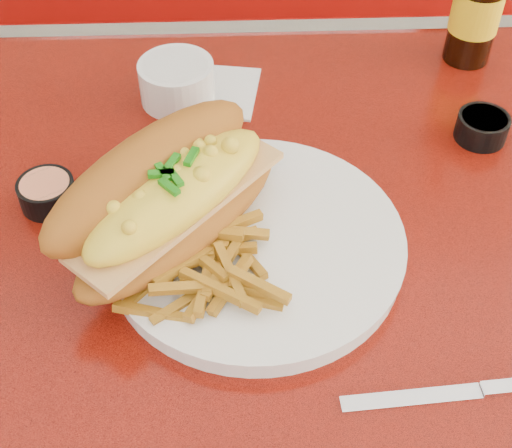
{
  "coord_description": "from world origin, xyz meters",
  "views": [
    {
      "loc": [
        -0.05,
        -0.46,
        1.3
      ],
      "look_at": [
        -0.03,
        -0.01,
        0.81
      ],
      "focal_mm": 50.0,
      "sensor_mm": 36.0,
      "label": 1
    }
  ],
  "objects_px": {
    "dinner_plate": "(256,244)",
    "fork": "(330,223)",
    "booth_bench_far": "(255,119)",
    "mac_hoagie": "(168,195)",
    "diner_table": "(280,338)",
    "sauce_cup_left": "(47,192)",
    "knife": "(471,391)",
    "gravy_ramekin": "(177,81)",
    "sauce_cup_right": "(482,126)"
  },
  "relations": [
    {
      "from": "dinner_plate",
      "to": "gravy_ramekin",
      "type": "height_order",
      "value": "gravy_ramekin"
    },
    {
      "from": "diner_table",
      "to": "knife",
      "type": "bearing_deg",
      "value": -49.46
    },
    {
      "from": "sauce_cup_left",
      "to": "sauce_cup_right",
      "type": "bearing_deg",
      "value": 10.59
    },
    {
      "from": "mac_hoagie",
      "to": "booth_bench_far",
      "type": "bearing_deg",
      "value": 34.76
    },
    {
      "from": "booth_bench_far",
      "to": "fork",
      "type": "xyz_separation_m",
      "value": [
        0.05,
        -0.8,
        0.5
      ]
    },
    {
      "from": "dinner_plate",
      "to": "fork",
      "type": "relative_size",
      "value": 2.92
    },
    {
      "from": "dinner_plate",
      "to": "sauce_cup_left",
      "type": "height_order",
      "value": "sauce_cup_left"
    },
    {
      "from": "sauce_cup_left",
      "to": "knife",
      "type": "distance_m",
      "value": 0.45
    },
    {
      "from": "diner_table",
      "to": "fork",
      "type": "relative_size",
      "value": 9.77
    },
    {
      "from": "sauce_cup_right",
      "to": "knife",
      "type": "distance_m",
      "value": 0.34
    },
    {
      "from": "diner_table",
      "to": "fork",
      "type": "bearing_deg",
      "value": 13.62
    },
    {
      "from": "fork",
      "to": "gravy_ramekin",
      "type": "bearing_deg",
      "value": 44.72
    },
    {
      "from": "dinner_plate",
      "to": "knife",
      "type": "relative_size",
      "value": 1.96
    },
    {
      "from": "gravy_ramekin",
      "to": "sauce_cup_left",
      "type": "xyz_separation_m",
      "value": [
        -0.13,
        -0.17,
        -0.01
      ]
    },
    {
      "from": "sauce_cup_left",
      "to": "diner_table",
      "type": "bearing_deg",
      "value": -15.9
    },
    {
      "from": "dinner_plate",
      "to": "sauce_cup_right",
      "type": "distance_m",
      "value": 0.31
    },
    {
      "from": "mac_hoagie",
      "to": "sauce_cup_right",
      "type": "bearing_deg",
      "value": -23.86
    },
    {
      "from": "booth_bench_far",
      "to": "fork",
      "type": "height_order",
      "value": "booth_bench_far"
    },
    {
      "from": "mac_hoagie",
      "to": "fork",
      "type": "bearing_deg",
      "value": -46.1
    },
    {
      "from": "fork",
      "to": "knife",
      "type": "relative_size",
      "value": 0.67
    },
    {
      "from": "dinner_plate",
      "to": "fork",
      "type": "bearing_deg",
      "value": 13.57
    },
    {
      "from": "booth_bench_far",
      "to": "sauce_cup_right",
      "type": "distance_m",
      "value": 0.85
    },
    {
      "from": "dinner_plate",
      "to": "mac_hoagie",
      "type": "relative_size",
      "value": 1.38
    },
    {
      "from": "knife",
      "to": "booth_bench_far",
      "type": "bearing_deg",
      "value": 94.29
    },
    {
      "from": "fork",
      "to": "gravy_ramekin",
      "type": "distance_m",
      "value": 0.28
    },
    {
      "from": "booth_bench_far",
      "to": "knife",
      "type": "relative_size",
      "value": 6.4
    },
    {
      "from": "knife",
      "to": "diner_table",
      "type": "bearing_deg",
      "value": 126.45
    },
    {
      "from": "diner_table",
      "to": "knife",
      "type": "distance_m",
      "value": 0.28
    },
    {
      "from": "gravy_ramekin",
      "to": "diner_table",
      "type": "bearing_deg",
      "value": -65.0
    },
    {
      "from": "fork",
      "to": "sauce_cup_right",
      "type": "distance_m",
      "value": 0.24
    },
    {
      "from": "booth_bench_far",
      "to": "gravy_ramekin",
      "type": "distance_m",
      "value": 0.77
    },
    {
      "from": "mac_hoagie",
      "to": "diner_table",
      "type": "bearing_deg",
      "value": -51.26
    },
    {
      "from": "gravy_ramekin",
      "to": "knife",
      "type": "distance_m",
      "value": 0.49
    },
    {
      "from": "mac_hoagie",
      "to": "knife",
      "type": "distance_m",
      "value": 0.31
    },
    {
      "from": "fork",
      "to": "mac_hoagie",
      "type": "bearing_deg",
      "value": 101.81
    },
    {
      "from": "booth_bench_far",
      "to": "mac_hoagie",
      "type": "height_order",
      "value": "same"
    },
    {
      "from": "dinner_plate",
      "to": "fork",
      "type": "xyz_separation_m",
      "value": [
        0.07,
        0.02,
        0.01
      ]
    },
    {
      "from": "dinner_plate",
      "to": "knife",
      "type": "height_order",
      "value": "dinner_plate"
    },
    {
      "from": "diner_table",
      "to": "sauce_cup_right",
      "type": "height_order",
      "value": "sauce_cup_right"
    },
    {
      "from": "sauce_cup_right",
      "to": "knife",
      "type": "bearing_deg",
      "value": -105.45
    },
    {
      "from": "sauce_cup_right",
      "to": "sauce_cup_left",
      "type": "bearing_deg",
      "value": -169.41
    },
    {
      "from": "fork",
      "to": "knife",
      "type": "bearing_deg",
      "value": -140.72
    },
    {
      "from": "fork",
      "to": "sauce_cup_right",
      "type": "height_order",
      "value": "sauce_cup_right"
    },
    {
      "from": "diner_table",
      "to": "gravy_ramekin",
      "type": "height_order",
      "value": "gravy_ramekin"
    },
    {
      "from": "sauce_cup_left",
      "to": "gravy_ramekin",
      "type": "bearing_deg",
      "value": 53.76
    },
    {
      "from": "dinner_plate",
      "to": "sauce_cup_left",
      "type": "distance_m",
      "value": 0.23
    },
    {
      "from": "diner_table",
      "to": "mac_hoagie",
      "type": "bearing_deg",
      "value": 176.26
    },
    {
      "from": "booth_bench_far",
      "to": "mac_hoagie",
      "type": "distance_m",
      "value": 0.98
    },
    {
      "from": "mac_hoagie",
      "to": "fork",
      "type": "distance_m",
      "value": 0.16
    },
    {
      "from": "sauce_cup_left",
      "to": "knife",
      "type": "xyz_separation_m",
      "value": [
        0.39,
        -0.24,
        -0.01
      ]
    }
  ]
}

